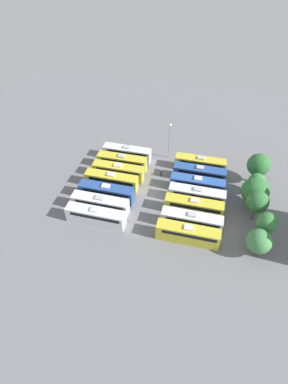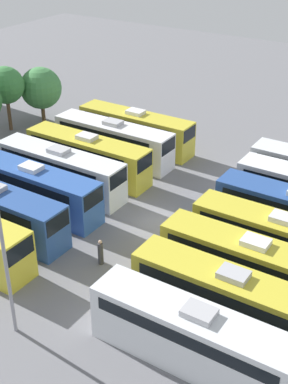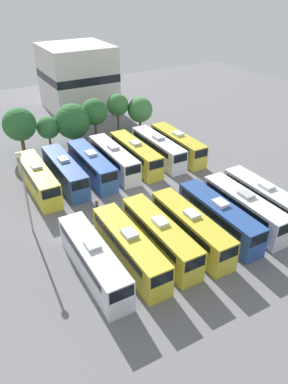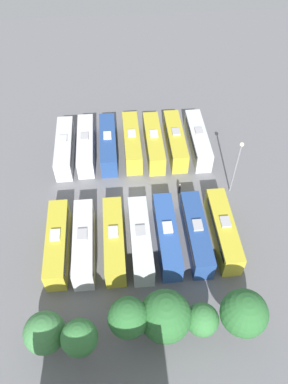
{
  "view_description": "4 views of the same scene",
  "coord_description": "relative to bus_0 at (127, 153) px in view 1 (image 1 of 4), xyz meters",
  "views": [
    {
      "loc": [
        45.65,
        9.45,
        44.25
      ],
      "look_at": [
        1.47,
        -1.61,
        1.59
      ],
      "focal_mm": 28.0,
      "sensor_mm": 36.0,
      "label": 1
    },
    {
      "loc": [
        -28.64,
        -17.28,
        21.03
      ],
      "look_at": [
        -1.83,
        -0.03,
        3.38
      ],
      "focal_mm": 50.0,
      "sensor_mm": 36.0,
      "label": 2
    },
    {
      "loc": [
        -19.5,
        -33.63,
        24.45
      ],
      "look_at": [
        -0.64,
        -0.52,
        1.61
      ],
      "focal_mm": 35.0,
      "sensor_mm": 36.0,
      "label": 3
    },
    {
      "loc": [
        1.96,
        35.46,
        41.49
      ],
      "look_at": [
        -1.11,
        1.38,
        1.77
      ],
      "focal_mm": 35.0,
      "sensor_mm": 36.0,
      "label": 4
    }
  ],
  "objects": [
    {
      "name": "tree_4",
      "position": [
        17.72,
        30.81,
        2.87
      ],
      "size": [
        3.7,
        3.7,
        6.58
      ],
      "color": "brown",
      "rests_on": "ground_plane"
    },
    {
      "name": "bus_13",
      "position": [
        21.13,
        17.69,
        0.0
      ],
      "size": [
        2.5,
        11.51,
        3.68
      ],
      "color": "gold",
      "rests_on": "ground_plane"
    },
    {
      "name": "bus_1",
      "position": [
        3.62,
        -0.17,
        0.0
      ],
      "size": [
        2.5,
        11.51,
        3.68
      ],
      "color": "gold",
      "rests_on": "ground_plane"
    },
    {
      "name": "light_pole",
      "position": [
        -3.16,
        9.54,
        4.36
      ],
      "size": [
        0.6,
        0.6,
        9.36
      ],
      "color": "gray",
      "rests_on": "ground_plane"
    },
    {
      "name": "tree_0",
      "position": [
        1.11,
        29.83,
        2.85
      ],
      "size": [
        4.93,
        4.93,
        7.17
      ],
      "color": "brown",
      "rests_on": "ground_plane"
    },
    {
      "name": "bus_8",
      "position": [
        3.51,
        17.77,
        0.0
      ],
      "size": [
        2.5,
        11.51,
        3.68
      ],
      "color": "#284C93",
      "rests_on": "ground_plane"
    },
    {
      "name": "bus_5",
      "position": [
        17.79,
        -0.33,
        0.0
      ],
      "size": [
        2.5,
        11.51,
        3.68
      ],
      "color": "silver",
      "rests_on": "ground_plane"
    },
    {
      "name": "bus_6",
      "position": [
        21.08,
        -0.06,
        0.0
      ],
      "size": [
        2.5,
        11.51,
        3.68
      ],
      "color": "silver",
      "rests_on": "ground_plane"
    },
    {
      "name": "bus_9",
      "position": [
        7.29,
        17.77,
        0.0
      ],
      "size": [
        2.5,
        11.51,
        3.68
      ],
      "color": "#2D56A8",
      "rests_on": "ground_plane"
    },
    {
      "name": "ground_plane",
      "position": [
        10.66,
        8.84,
        -1.83
      ],
      "size": [
        116.77,
        116.77,
        0.0
      ],
      "primitive_type": "plane",
      "color": "slate"
    },
    {
      "name": "bus_11",
      "position": [
        14.03,
        17.86,
        0.0
      ],
      "size": [
        2.5,
        11.51,
        3.68
      ],
      "color": "gold",
      "rests_on": "ground_plane"
    },
    {
      "name": "tree_1",
      "position": [
        5.24,
        29.64,
        1.63
      ],
      "size": [
        3.5,
        3.5,
        5.23
      ],
      "color": "brown",
      "rests_on": "ground_plane"
    },
    {
      "name": "worker_person",
      "position": [
        4.3,
        9.23,
        -0.98
      ],
      "size": [
        0.36,
        0.36,
        1.83
      ],
      "color": "#333338",
      "rests_on": "ground_plane"
    },
    {
      "name": "bus_12",
      "position": [
        17.84,
        17.91,
        0.0
      ],
      "size": [
        2.5,
        11.51,
        3.68
      ],
      "color": "silver",
      "rests_on": "ground_plane"
    },
    {
      "name": "tree_2",
      "position": [
        9.05,
        29.11,
        2.12
      ],
      "size": [
        5.51,
        5.51,
        6.72
      ],
      "color": "brown",
      "rests_on": "ground_plane"
    },
    {
      "name": "bus_2",
      "position": [
        7.09,
        0.02,
        0.0
      ],
      "size": [
        2.5,
        11.51,
        3.68
      ],
      "color": "gold",
      "rests_on": "ground_plane"
    },
    {
      "name": "bus_4",
      "position": [
        14.28,
        -0.26,
        0.0
      ],
      "size": [
        2.5,
        11.51,
        3.68
      ],
      "color": "#284C93",
      "rests_on": "ground_plane"
    },
    {
      "name": "tree_3",
      "position": [
        12.86,
        29.27,
        2.95
      ],
      "size": [
        4.22,
        4.22,
        6.91
      ],
      "color": "brown",
      "rests_on": "ground_plane"
    },
    {
      "name": "bus_3",
      "position": [
        10.51,
        -0.41,
        0.0
      ],
      "size": [
        2.5,
        11.51,
        3.68
      ],
      "color": "gold",
      "rests_on": "ground_plane"
    },
    {
      "name": "tree_5",
      "position": [
        21.36,
        29.6,
        1.81
      ],
      "size": [
        4.32,
        4.32,
        5.81
      ],
      "color": "brown",
      "rests_on": "ground_plane"
    },
    {
      "name": "bus_0",
      "position": [
        0.0,
        0.0,
        0.0
      ],
      "size": [
        2.5,
        11.51,
        3.68
      ],
      "color": "silver",
      "rests_on": "ground_plane"
    },
    {
      "name": "bus_10",
      "position": [
        10.7,
        18.05,
        0.0
      ],
      "size": [
        2.5,
        11.51,
        3.68
      ],
      "color": "silver",
      "rests_on": "ground_plane"
    },
    {
      "name": "bus_7",
      "position": [
        -0.05,
        17.6,
        0.0
      ],
      "size": [
        2.5,
        11.51,
        3.68
      ],
      "color": "gold",
      "rests_on": "ground_plane"
    }
  ]
}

